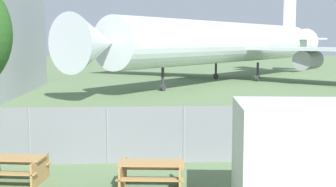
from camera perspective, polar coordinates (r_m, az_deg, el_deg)
The scene contains 5 objects.
perimeter_fence at distance 15.70m, azimuth 1.94°, elevation -5.01°, with size 56.07×0.07×1.92m.
airplane at distance 47.81m, azimuth 7.67°, elevation 6.14°, with size 30.53×36.15×11.95m.
portable_cabin at distance 11.23m, azimuth 17.97°, elevation -7.95°, with size 3.93×2.76×2.69m.
picnic_bench_near_cabin at distance 14.29m, azimuth -18.27°, elevation -8.49°, with size 1.91×1.63×0.76m.
picnic_bench_open_grass at distance 13.05m, azimuth -2.04°, elevation -9.57°, with size 1.91×1.56×0.76m.
Camera 1 is at (-1.39, -5.78, 4.08)m, focal length 50.00 mm.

